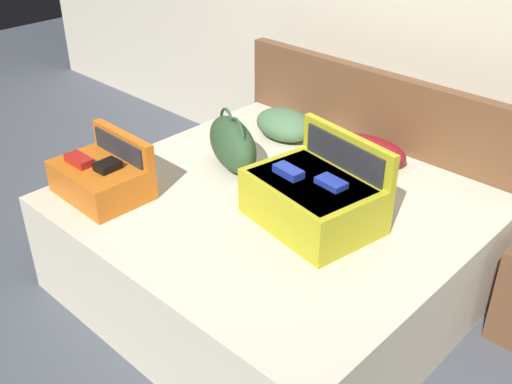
% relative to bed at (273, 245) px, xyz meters
% --- Properties ---
extents(ground_plane, '(12.00, 12.00, 0.00)m').
position_rel_bed_xyz_m(ground_plane, '(0.00, -0.40, -0.28)').
color(ground_plane, '#4C515B').
extents(back_wall, '(8.00, 0.10, 2.60)m').
position_rel_bed_xyz_m(back_wall, '(0.00, 1.25, 1.02)').
color(back_wall, beige).
rests_on(back_wall, ground).
extents(bed, '(1.92, 1.77, 0.57)m').
position_rel_bed_xyz_m(bed, '(0.00, 0.00, 0.00)').
color(bed, beige).
rests_on(bed, ground).
extents(headboard, '(1.95, 0.08, 1.00)m').
position_rel_bed_xyz_m(headboard, '(0.00, 0.92, 0.22)').
color(headboard, brown).
rests_on(headboard, ground).
extents(hard_case_large, '(0.65, 0.54, 0.41)m').
position_rel_bed_xyz_m(hard_case_large, '(0.27, -0.02, 0.42)').
color(hard_case_large, gold).
rests_on(hard_case_large, bed).
extents(hard_case_medium, '(0.48, 0.36, 0.30)m').
position_rel_bed_xyz_m(hard_case_medium, '(-0.67, -0.56, 0.39)').
color(hard_case_medium, '#D16619').
rests_on(hard_case_medium, bed).
extents(duffel_bag, '(0.51, 0.37, 0.32)m').
position_rel_bed_xyz_m(duffel_bag, '(-0.40, 0.10, 0.43)').
color(duffel_bag, '#2D4C2D').
rests_on(duffel_bag, bed).
extents(pillow_near_headboard, '(0.52, 0.34, 0.14)m').
position_rel_bed_xyz_m(pillow_near_headboard, '(0.09, 0.66, 0.36)').
color(pillow_near_headboard, maroon).
rests_on(pillow_near_headboard, bed).
extents(pillow_center_head, '(0.40, 0.31, 0.18)m').
position_rel_bed_xyz_m(pillow_center_head, '(-0.44, 0.58, 0.37)').
color(pillow_center_head, '#4C724C').
rests_on(pillow_center_head, bed).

